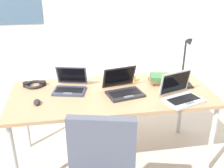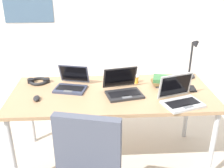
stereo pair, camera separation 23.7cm
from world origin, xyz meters
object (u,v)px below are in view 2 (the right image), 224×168
object	(u,v)px
desk_lamp	(192,60)
cell_phone	(192,89)
book_stack	(163,81)
computer_mouse	(37,98)
laptop_mid_desk	(180,98)
headphones	(39,81)
laptop_center	(123,89)
pill_bottle	(136,79)
laptop_near_lamp	(71,84)

from	to	relation	value
desk_lamp	cell_phone	bearing A→B (deg)	-104.10
book_stack	computer_mouse	bearing A→B (deg)	-168.37
laptop_mid_desk	cell_phone	size ratio (longest dim) A/B	2.73
laptop_mid_desk	headphones	xyz separation A→B (m)	(-1.24, 0.50, -0.03)
laptop_center	cell_phone	size ratio (longest dim) A/B	2.63
computer_mouse	pill_bottle	bearing A→B (deg)	12.58
laptop_center	computer_mouse	size ratio (longest dim) A/B	3.72
computer_mouse	book_stack	world-z (taller)	book_stack
laptop_center	laptop_near_lamp	bearing A→B (deg)	163.24
cell_phone	book_stack	bearing A→B (deg)	164.52
laptop_mid_desk	book_stack	xyz separation A→B (m)	(-0.06, 0.36, -0.00)
computer_mouse	headphones	xyz separation A→B (m)	(-0.05, 0.37, -0.00)
laptop_mid_desk	headphones	world-z (taller)	laptop_mid_desk
laptop_mid_desk	cell_phone	bearing A→B (deg)	54.19
computer_mouse	cell_phone	xyz separation A→B (m)	(1.38, 0.14, -0.01)
laptop_near_lamp	computer_mouse	world-z (taller)	laptop_near_lamp
headphones	book_stack	size ratio (longest dim) A/B	0.97
headphones	pill_bottle	xyz separation A→B (m)	(0.94, -0.07, 0.03)
laptop_center	book_stack	distance (m)	0.43
cell_phone	book_stack	distance (m)	0.27
cell_phone	desk_lamp	bearing A→B (deg)	81.45
pill_bottle	book_stack	xyz separation A→B (m)	(0.24, -0.07, 0.01)
laptop_mid_desk	cell_phone	world-z (taller)	laptop_mid_desk
headphones	desk_lamp	bearing A→B (deg)	0.77
laptop_near_lamp	book_stack	distance (m)	0.86
desk_lamp	laptop_mid_desk	size ratio (longest dim) A/B	1.08
cell_phone	headphones	size ratio (longest dim) A/B	0.64
laptop_near_lamp	book_stack	xyz separation A→B (m)	(0.86, 0.01, 0.00)
headphones	pill_bottle	distance (m)	0.95
computer_mouse	book_stack	distance (m)	1.16
laptop_center	cell_phone	bearing A→B (deg)	5.22
desk_lamp	book_stack	bearing A→B (deg)	-152.69
desk_lamp	laptop_mid_desk	bearing A→B (deg)	-116.10
laptop_center	computer_mouse	distance (m)	0.74
desk_lamp	laptop_mid_desk	distance (m)	0.59
computer_mouse	pill_bottle	size ratio (longest dim) A/B	1.22
laptop_center	laptop_mid_desk	xyz separation A→B (m)	(0.45, -0.20, 0.00)
cell_phone	pill_bottle	bearing A→B (deg)	166.56
laptop_center	computer_mouse	bearing A→B (deg)	-173.77
laptop_center	cell_phone	distance (m)	0.65
laptop_near_lamp	laptop_center	world-z (taller)	laptop_center
laptop_near_lamp	laptop_center	xyz separation A→B (m)	(0.46, -0.14, 0.00)
laptop_near_lamp	headphones	xyz separation A→B (m)	(-0.33, 0.15, -0.03)
headphones	pill_bottle	bearing A→B (deg)	-3.96
desk_lamp	computer_mouse	xyz separation A→B (m)	(-1.44, -0.39, -0.18)
laptop_near_lamp	book_stack	bearing A→B (deg)	0.92
desk_lamp	book_stack	size ratio (longest dim) A/B	1.81
laptop_center	laptop_mid_desk	bearing A→B (deg)	-24.12
headphones	cell_phone	bearing A→B (deg)	-9.26
laptop_center	headphones	world-z (taller)	laptop_center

